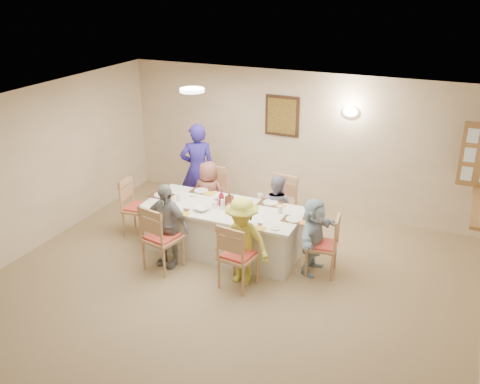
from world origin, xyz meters
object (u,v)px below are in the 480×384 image
at_px(chair_front_left, 162,237).
at_px(diner_back_right, 276,209).
at_px(chair_front_right, 238,254).
at_px(diner_front_right, 242,241).
at_px(dining_table, 224,230).
at_px(chair_right_end, 322,244).
at_px(diner_front_left, 166,225).
at_px(chair_back_left, 212,198).
at_px(chair_back_right, 279,208).
at_px(diner_right_end, 314,236).
at_px(condiment_ketchup, 221,198).
at_px(chair_left_end, 138,207).
at_px(diner_back_left, 209,195).
at_px(caregiver, 198,169).

distance_m(chair_front_left, diner_back_right, 1.91).
height_order(chair_front_right, diner_front_right, diner_front_right).
xyz_separation_m(dining_table, chair_right_end, (1.55, 0.00, 0.08)).
xyz_separation_m(diner_back_right, diner_front_left, (-1.20, -1.36, 0.08)).
xyz_separation_m(chair_back_left, chair_back_right, (1.20, 0.00, 0.02)).
xyz_separation_m(diner_right_end, condiment_ketchup, (-1.48, 0.05, 0.32)).
relative_size(chair_right_end, condiment_ketchup, 3.69).
distance_m(chair_left_end, diner_right_end, 2.97).
bearing_deg(condiment_ketchup, chair_front_right, -52.22).
height_order(diner_back_right, diner_front_right, diner_front_right).
xyz_separation_m(chair_left_end, chair_right_end, (3.10, 0.00, -0.02)).
bearing_deg(diner_back_right, diner_front_right, 96.34).
distance_m(diner_back_left, caregiver, 0.69).
relative_size(chair_back_right, chair_right_end, 1.13).
bearing_deg(caregiver, diner_right_end, 124.05).
distance_m(dining_table, chair_left_end, 1.55).
bearing_deg(caregiver, diner_front_right, 101.05).
bearing_deg(chair_left_end, chair_right_end, -96.09).
distance_m(diner_front_right, condiment_ketchup, 1.01).
xyz_separation_m(chair_back_right, caregiver, (-1.65, 0.35, 0.31)).
xyz_separation_m(chair_back_left, chair_left_end, (-0.95, -0.80, -0.02)).
height_order(chair_right_end, condiment_ketchup, condiment_ketchup).
bearing_deg(caregiver, diner_back_right, 133.11).
height_order(chair_front_left, chair_front_right, chair_front_left).
distance_m(diner_front_right, diner_right_end, 1.07).
bearing_deg(diner_front_right, diner_back_right, 93.48).
bearing_deg(chair_left_end, diner_back_left, -60.50).
xyz_separation_m(diner_back_left, diner_right_end, (2.02, -0.68, -0.02)).
relative_size(diner_back_left, diner_right_end, 1.04).
bearing_deg(diner_back_left, chair_back_left, -93.20).
bearing_deg(chair_back_right, chair_right_end, -34.23).
height_order(chair_front_right, diner_right_end, diner_right_end).
bearing_deg(chair_back_left, diner_front_right, -56.72).
relative_size(chair_back_right, diner_front_left, 0.80).
bearing_deg(chair_back_right, dining_table, -121.00).
relative_size(diner_back_right, condiment_ketchup, 4.54).
bearing_deg(chair_front_right, chair_right_end, -132.18).
distance_m(chair_back_left, chair_right_end, 2.29).
distance_m(chair_front_right, diner_back_left, 1.91).
distance_m(dining_table, diner_front_right, 0.94).
xyz_separation_m(chair_front_right, caregiver, (-1.65, 1.95, 0.34)).
height_order(chair_back_left, condiment_ketchup, condiment_ketchup).
relative_size(chair_front_left, condiment_ketchup, 4.14).
bearing_deg(dining_table, diner_back_right, 48.58).
distance_m(diner_front_left, condiment_ketchup, 0.94).
bearing_deg(diner_back_left, diner_back_right, 176.80).
height_order(diner_front_right, condiment_ketchup, diner_front_right).
bearing_deg(chair_back_right, diner_back_right, -84.13).
height_order(chair_back_right, diner_back_left, diner_back_left).
bearing_deg(diner_back_right, diner_right_end, 146.68).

